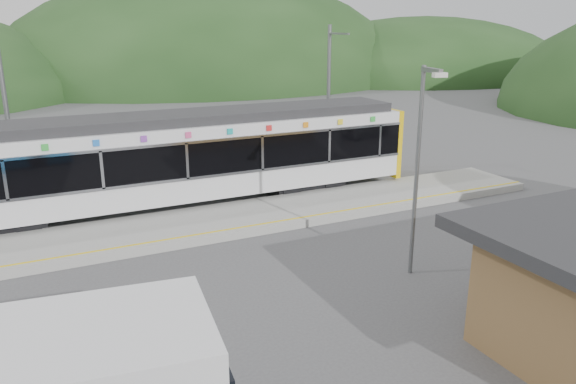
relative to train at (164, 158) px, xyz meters
name	(u,v)px	position (x,y,z in m)	size (l,w,h in m)	color
ground	(270,255)	(1.77, -6.00, -2.06)	(120.00, 120.00, 0.00)	#4C4C4F
hills	(348,189)	(7.95, -0.71, -2.06)	(146.00, 149.00, 26.00)	#1E3D19
platform	(233,219)	(1.77, -2.70, -1.91)	(26.00, 3.20, 0.30)	#9E9E99
yellow_line	(246,226)	(1.77, -4.00, -1.76)	(26.00, 0.10, 0.01)	yellow
train	(164,158)	(0.00, 0.00, 0.00)	(20.44, 3.01, 3.74)	black
catenary_mast_west	(7,117)	(-5.23, 2.56, 1.58)	(0.18, 1.80, 7.00)	slate
catenary_mast_east	(329,97)	(8.77, 2.56, 1.58)	(0.18, 1.80, 7.00)	slate
lamp_post	(421,155)	(4.94, -9.12, 1.51)	(0.38, 1.09, 5.99)	slate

